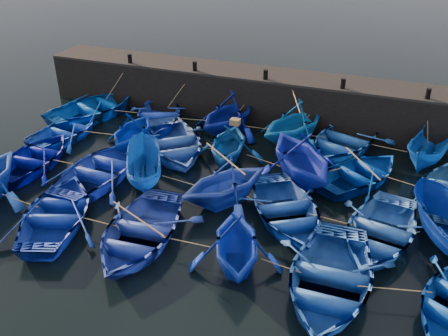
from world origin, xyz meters
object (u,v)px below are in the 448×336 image
(boat_8, at_px, (173,143))
(boat_0, at_px, (94,107))
(boat_13, at_px, (35,157))
(wooden_crate, at_px, (235,122))

(boat_8, bearing_deg, boat_0, 120.78)
(boat_0, bearing_deg, boat_13, 119.60)
(boat_0, bearing_deg, boat_8, -178.06)
(boat_0, xyz_separation_m, wooden_crate, (9.18, -2.41, 1.55))
(boat_8, height_order, boat_13, boat_8)
(boat_13, xyz_separation_m, wooden_crate, (8.62, 3.49, 1.64))
(boat_8, relative_size, wooden_crate, 12.69)
(boat_0, distance_m, boat_13, 5.92)
(boat_13, bearing_deg, wooden_crate, -159.23)
(boat_0, bearing_deg, wooden_crate, -170.54)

